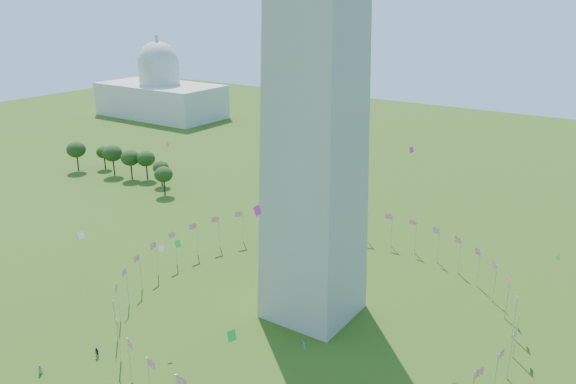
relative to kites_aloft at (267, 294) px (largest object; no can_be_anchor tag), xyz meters
The scene contains 4 objects.
flag_ring 32.01m from the kites_aloft, 106.43° to the left, with size 80.24×80.24×9.00m.
capitol_building 245.07m from the kites_aloft, 140.11° to the left, with size 70.00×35.00×46.00m, color beige, non-canonical shape.
kites_aloft is the anchor object (origin of this frame).
tree_line_west 134.45m from the kites_aloft, 149.50° to the left, with size 55.08×15.23×11.28m.
Camera 1 is at (54.19, -39.62, 63.21)m, focal length 35.00 mm.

